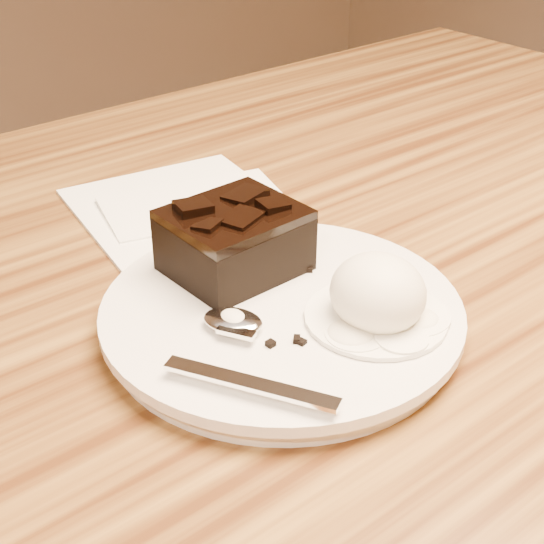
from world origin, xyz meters
TOP-DOWN VIEW (x-y plane):
  - plate at (-0.10, -0.06)m, footprint 0.24×0.24m
  - brownie at (-0.10, -0.00)m, footprint 0.09×0.08m
  - ice_cream_scoop at (-0.07, -0.11)m, footprint 0.06×0.06m
  - melt_puddle at (-0.07, -0.11)m, footprint 0.09×0.09m
  - spoon at (-0.14, -0.06)m, footprint 0.10×0.15m
  - napkin at (-0.05, 0.14)m, footprint 0.19×0.19m
  - crumb_a at (-0.06, -0.04)m, footprint 0.01×0.01m
  - crumb_b at (-0.12, -0.10)m, footprint 0.01×0.01m
  - crumb_c at (-0.12, -0.10)m, footprint 0.01×0.01m
  - crumb_d at (-0.14, -0.09)m, footprint 0.01×0.01m

SIDE VIEW (x-z plane):
  - napkin at x=-0.05m, z-range 0.75..0.76m
  - plate at x=-0.10m, z-range 0.75..0.77m
  - melt_puddle at x=-0.07m, z-range 0.77..0.77m
  - crumb_b at x=-0.12m, z-range 0.77..0.77m
  - crumb_a at x=-0.06m, z-range 0.77..0.77m
  - crumb_c at x=-0.12m, z-range 0.77..0.77m
  - crumb_d at x=-0.14m, z-range 0.77..0.77m
  - spoon at x=-0.14m, z-range 0.77..0.78m
  - brownie at x=-0.10m, z-range 0.77..0.81m
  - ice_cream_scoop at x=-0.07m, z-range 0.77..0.81m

